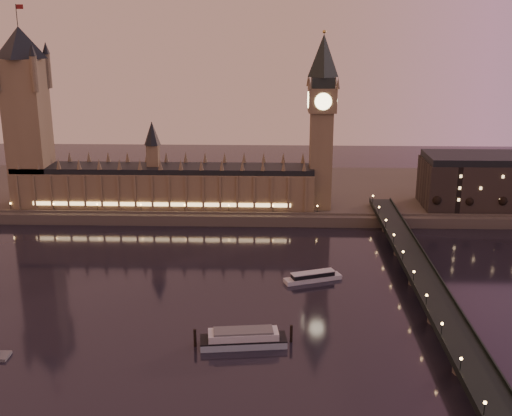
{
  "coord_description": "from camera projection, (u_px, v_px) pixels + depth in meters",
  "views": [
    {
      "loc": [
        27.11,
        -253.11,
        116.37
      ],
      "look_at": [
        18.24,
        35.0,
        30.8
      ],
      "focal_mm": 45.0,
      "sensor_mm": 36.0,
      "label": 1
    }
  ],
  "objects": [
    {
      "name": "victoria_tower",
      "position": [
        26.0,
        108.0,
        377.21
      ],
      "size": [
        31.68,
        31.68,
        118.0
      ],
      "color": "brown",
      "rests_on": "ground"
    },
    {
      "name": "palace_of_westminster",
      "position": [
        164.0,
        181.0,
        387.39
      ],
      "size": [
        180.0,
        26.62,
        52.0
      ],
      "color": "brown",
      "rests_on": "ground"
    },
    {
      "name": "moored_barge",
      "position": [
        243.0,
        338.0,
        236.6
      ],
      "size": [
        36.61,
        12.65,
        6.76
      ],
      "rotation": [
        0.0,
        0.0,
        0.12
      ],
      "color": "#94AABC",
      "rests_on": "ground"
    },
    {
      "name": "bare_tree_0",
      "position": [
        440.0,
        201.0,
        373.3
      ],
      "size": [
        5.21,
        5.21,
        10.6
      ],
      "color": "black",
      "rests_on": "ground"
    },
    {
      "name": "cruise_boat_a",
      "position": [
        313.0,
        277.0,
        295.29
      ],
      "size": [
        27.4,
        14.88,
        4.33
      ],
      "rotation": [
        0.0,
        0.0,
        0.35
      ],
      "color": "silver",
      "rests_on": "ground"
    },
    {
      "name": "far_embankment",
      "position": [
        279.0,
        193.0,
        432.81
      ],
      "size": [
        560.0,
        130.0,
        6.0
      ],
      "primitive_type": "cube",
      "color": "#423D35",
      "rests_on": "ground"
    },
    {
      "name": "big_ben",
      "position": [
        322.0,
        112.0,
        372.59
      ],
      "size": [
        17.68,
        17.68,
        104.0
      ],
      "color": "brown",
      "rests_on": "ground"
    },
    {
      "name": "westminster_bridge",
      "position": [
        426.0,
        290.0,
        272.18
      ],
      "size": [
        13.2,
        260.0,
        15.3
      ],
      "color": "black",
      "rests_on": "ground"
    },
    {
      "name": "bare_tree_1",
      "position": [
        470.0,
        202.0,
        372.79
      ],
      "size": [
        5.21,
        5.21,
        10.6
      ],
      "color": "black",
      "rests_on": "ground"
    },
    {
      "name": "bare_tree_2",
      "position": [
        500.0,
        202.0,
        372.29
      ],
      "size": [
        5.21,
        5.21,
        10.6
      ],
      "color": "black",
      "rests_on": "ground"
    },
    {
      "name": "ground",
      "position": [
        211.0,
        299.0,
        276.45
      ],
      "size": [
        700.0,
        700.0,
        0.0
      ],
      "primitive_type": "plane",
      "color": "black",
      "rests_on": "ground"
    }
  ]
}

